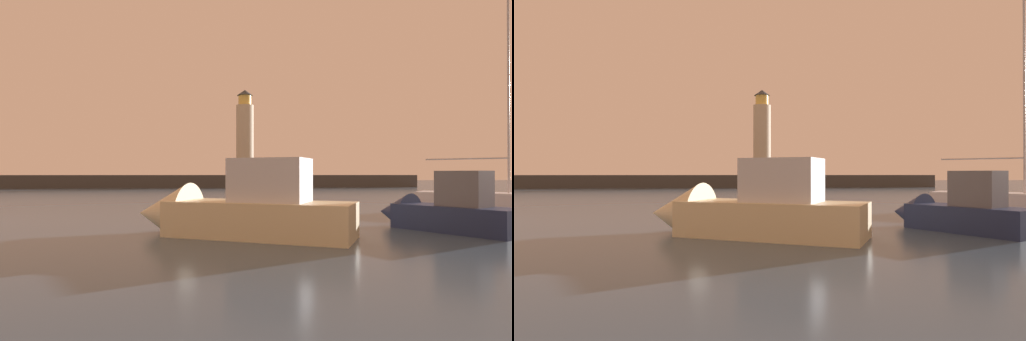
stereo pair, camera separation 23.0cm
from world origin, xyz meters
The scene contains 6 objects.
ground_plane centered at (0.00, 35.99, 0.00)m, with size 220.00×220.00×0.00m, color #384C60.
breakwater centered at (0.00, 71.98, 1.04)m, with size 69.47×6.83×2.08m, color #423F3D.
lighthouse centered at (5.46, 71.98, 8.96)m, with size 2.98×2.98×14.53m.
motorboat_0 centered at (7.79, 15.49, 0.73)m, with size 4.37×6.13×2.70m.
motorboat_1 centered at (-0.69, 14.90, 0.91)m, with size 8.67×6.16×3.35m.
sailboat_moored centered at (14.43, 21.26, 0.65)m, with size 7.34×6.97×11.95m.
Camera 2 is at (-1.43, -1.00, 2.27)m, focal length 30.22 mm.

